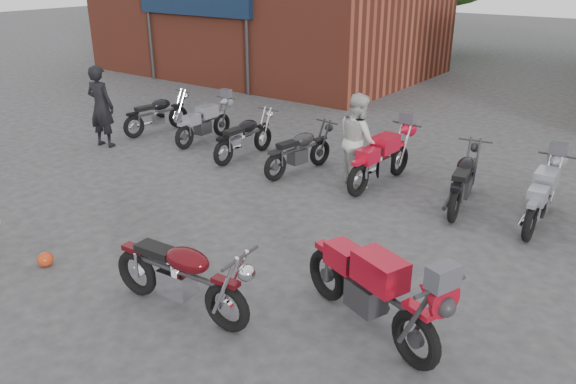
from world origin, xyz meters
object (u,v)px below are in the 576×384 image
Objects in this scene: helmet at (45,259)px; row_bike_2 at (245,135)px; sportbike at (371,285)px; row_bike_1 at (204,121)px; person_dark at (101,106)px; row_bike_3 at (300,148)px; person_light at (358,140)px; row_bike_0 at (157,112)px; row_bike_6 at (542,194)px; vintage_motorcycle at (181,271)px; row_bike_4 at (381,156)px; row_bike_5 at (464,177)px.

row_bike_2 is at bearing 98.62° from helmet.
row_bike_1 is at bearing 168.63° from sportbike.
row_bike_3 is at bearing -175.66° from person_dark.
person_light reaches higher than row_bike_0.
row_bike_6 is at bearing -136.16° from person_light.
row_bike_0 is at bearing 95.97° from row_bike_3.
sportbike is 9.42m from row_bike_0.
person_light reaches higher than row_bike_1.
person_light is (-0.48, 5.14, 0.31)m from vintage_motorcycle.
row_bike_4 reaches higher than row_bike_5.
sportbike reaches higher than row_bike_6.
row_bike_5 is at bearing 116.85° from sportbike.
person_light is at bearing 84.07° from row_bike_5.
row_bike_0 is 9.28m from row_bike_6.
row_bike_3 is at bearing 85.14° from row_bike_5.
row_bike_4 reaches higher than row_bike_0.
person_dark is at bearing 108.50° from row_bike_4.
vintage_motorcycle is at bearing 148.92° from row_bike_6.
row_bike_2 is (3.09, -0.21, -0.00)m from row_bike_0.
person_dark is 8.29m from row_bike_5.
row_bike_6 reaches higher than row_bike_0.
vintage_motorcycle is at bearing -139.81° from row_bike_1.
row_bike_6 is at bearing -86.93° from row_bike_2.
person_dark is 6.67m from row_bike_4.
row_bike_5 is at bearing -179.58° from person_dark.
row_bike_3 reaches higher than helmet.
sportbike is 1.20× the size of row_bike_2.
person_light reaches higher than row_bike_4.
row_bike_3 is at bearing 91.54° from row_bike_6.
row_bike_2 is 3.22m from row_bike_4.
row_bike_4 is at bearing -81.64° from row_bike_0.
sportbike is 1.21× the size of person_light.
row_bike_6 is (0.86, 4.26, -0.08)m from sportbike.
row_bike_0 is at bearing 124.85° from helmet.
row_bike_6 is at bearing -98.69° from row_bike_5.
helmet is 6.86m from row_bike_0.
person_light is 1.33m from row_bike_3.
row_bike_5 is (8.13, 1.54, -0.40)m from person_dark.
row_bike_4 reaches higher than row_bike_2.
sportbike is 1.15× the size of person_dark.
person_light is 0.94× the size of row_bike_5.
row_bike_0 is at bearing 136.26° from vintage_motorcycle.
row_bike_2 reaches higher than row_bike_1.
row_bike_3 is (3.09, -0.38, -0.00)m from row_bike_1.
row_bike_5 is 1.01× the size of row_bike_6.
row_bike_5 is at bearing -86.60° from row_bike_2.
row_bike_2 is (1.55, -0.32, 0.00)m from row_bike_1.
helmet is at bearing -137.69° from row_bike_0.
vintage_motorcycle is 2.30m from sportbike.
row_bike_4 reaches higher than helmet.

